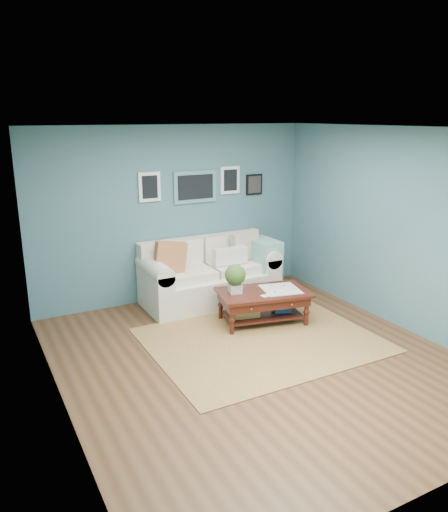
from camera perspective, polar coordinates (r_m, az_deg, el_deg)
room_shell at (r=5.70m, az=3.92°, el=0.79°), size 5.00×5.02×2.70m
area_rug at (r=6.62m, az=4.30°, el=-9.53°), size 2.86×2.29×0.01m
loveseat at (r=7.82m, az=-1.17°, el=-2.00°), size 2.12×0.96×1.09m
coffee_table at (r=7.00m, az=3.96°, el=-4.68°), size 1.37×0.97×0.87m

